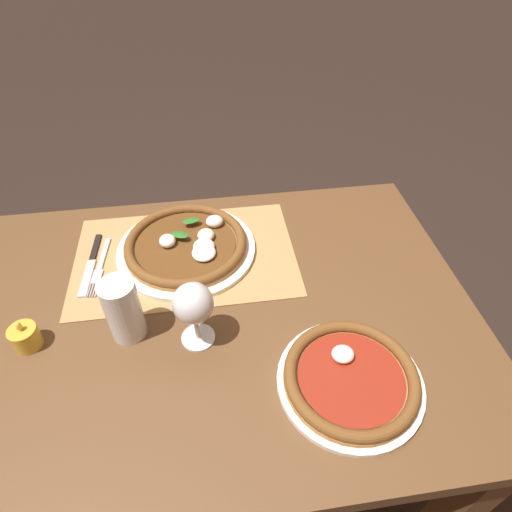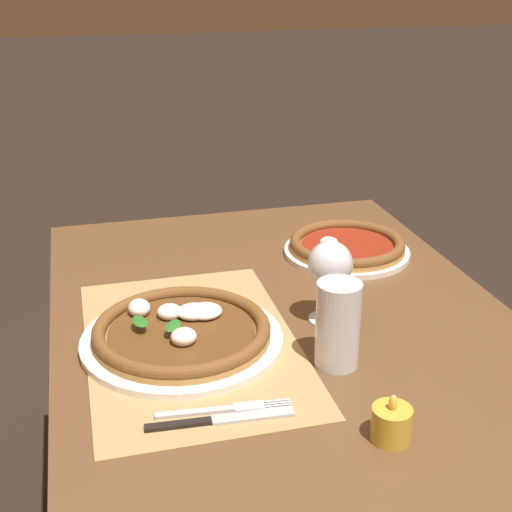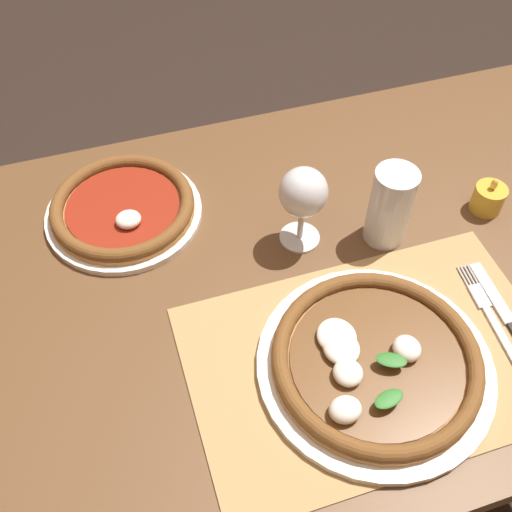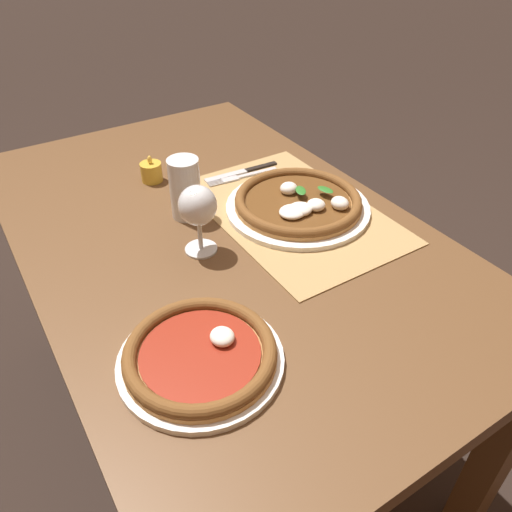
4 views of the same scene
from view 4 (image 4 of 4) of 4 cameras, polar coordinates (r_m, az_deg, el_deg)
name	(u,v)px [view 4 (image 4 of 4)]	position (r m, az deg, el deg)	size (l,w,h in m)	color
ground_plane	(228,418)	(1.68, -3.25, -17.97)	(24.00, 24.00, 0.00)	black
dining_table	(219,263)	(1.22, -4.28, -0.77)	(1.35, 0.84, 0.74)	brown
paper_placemat	(291,211)	(1.21, 4.06, 5.14)	(0.54, 0.35, 0.00)	#A88451
pizza_near	(298,203)	(1.20, 4.87, 6.05)	(0.35, 0.35, 0.05)	white
pizza_far	(201,355)	(0.84, -6.35, -11.18)	(0.28, 0.28, 0.05)	white
wine_glass	(198,208)	(1.03, -6.67, 5.43)	(0.08, 0.08, 0.16)	silver
pint_glass	(185,189)	(1.17, -8.09, 7.54)	(0.07, 0.07, 0.15)	silver
fork	(242,176)	(1.35, -1.57, 9.08)	(0.03, 0.20, 0.00)	#B7B7BC
knife	(241,172)	(1.37, -1.67, 9.58)	(0.03, 0.22, 0.01)	black
votive_candle	(152,173)	(1.36, -11.85, 9.31)	(0.06, 0.06, 0.07)	gold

